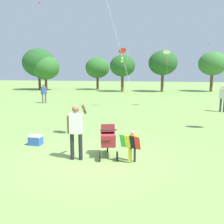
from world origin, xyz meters
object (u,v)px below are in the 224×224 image
Objects in this scene: person_sitting_far at (223,96)px; cooler_box at (36,140)px; kite_blue_high at (167,53)px; stroller at (108,137)px; person_adult_flyer at (76,127)px; person_red_shirt at (44,92)px; child_with_butterfly_kite at (132,143)px; kite_green_novelty at (122,51)px.

cooler_box is at bearing -130.42° from person_sitting_far.
kite_blue_high is 2.38× the size of person_sitting_far.
stroller reaches higher than cooler_box.
person_adult_flyer is at bearing -119.98° from person_sitting_far.
person_red_shirt is 0.90× the size of person_sitting_far.
stroller reaches higher than child_with_butterfly_kite.
child_with_butterfly_kite is at bearing -77.48° from kite_green_novelty.
stroller is 0.26× the size of kite_green_novelty.
person_sitting_far reaches higher than person_red_shirt.
kite_green_novelty is at bearing -8.24° from person_red_shirt.
kite_green_novelty reaches higher than cooler_box.
person_adult_flyer is 14.07m from person_red_shirt.
kite_green_novelty reaches higher than person_red_shirt.
person_adult_flyer is 12.14m from person_sitting_far.
stroller is 14.15m from person_red_shirt.
kite_green_novelty is 2.45× the size of person_sitting_far.
person_adult_flyer is (-1.65, -0.20, 0.43)m from child_with_butterfly_kite.
kite_green_novelty is at bearing 93.80° from person_adult_flyer.
person_sitting_far is at bearing -2.96° from kite_green_novelty.
person_red_shirt is at bearing 174.37° from person_sitting_far.
cooler_box is at bearing 166.73° from child_with_butterfly_kite.
person_adult_flyer is 1.09× the size of person_red_shirt.
kite_blue_high reaches higher than stroller.
stroller is 0.27× the size of kite_blue_high.
stroller is 2.93m from cooler_box.
child_with_butterfly_kite is 0.54× the size of person_adult_flyer.
child_with_butterfly_kite is at bearing -93.40° from kite_blue_high.
person_sitting_far is at bearing 49.58° from cooler_box.
stroller is 2.50× the size of cooler_box.
kite_blue_high is 2.64× the size of person_red_shirt.
person_red_shirt is (-9.22, 11.66, 0.37)m from child_with_butterfly_kite.
person_adult_flyer reaches higher than person_red_shirt.
kite_green_novelty is 7.58m from person_red_shirt.
child_with_butterfly_kite is 0.59× the size of person_red_shirt.
kite_green_novelty is 9.59× the size of cooler_box.
kite_green_novelty reaches higher than person_adult_flyer.
kite_green_novelty is at bearing 98.61° from stroller.
child_with_butterfly_kite is at bearing -19.80° from stroller.
child_with_butterfly_kite is 12.17m from kite_blue_high.
person_sitting_far is (5.21, 10.03, 0.43)m from stroller.
cooler_box is (-1.27, -9.81, -3.85)m from kite_green_novelty.
kite_blue_high is 9.30× the size of cooler_box.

